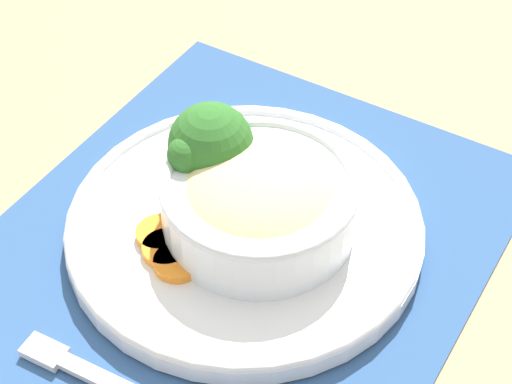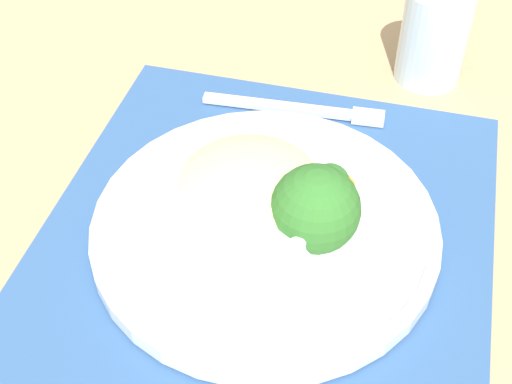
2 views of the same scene
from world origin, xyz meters
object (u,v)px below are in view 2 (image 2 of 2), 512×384
(broccoli_floret, at_px, (316,209))
(water_glass, at_px, (433,40))
(bowl, at_px, (249,196))
(fork, at_px, (313,110))

(broccoli_floret, bearing_deg, water_glass, 160.96)
(bowl, height_order, water_glass, water_glass)
(bowl, xyz_separation_m, water_glass, (-0.26, 0.15, -0.00))
(fork, bearing_deg, water_glass, 129.27)
(fork, bearing_deg, bowl, -9.88)
(bowl, bearing_deg, water_glass, 149.61)
(water_glass, xyz_separation_m, fork, (0.09, -0.12, -0.04))
(water_glass, distance_m, fork, 0.15)
(broccoli_floret, height_order, water_glass, same)
(bowl, relative_size, water_glass, 1.54)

